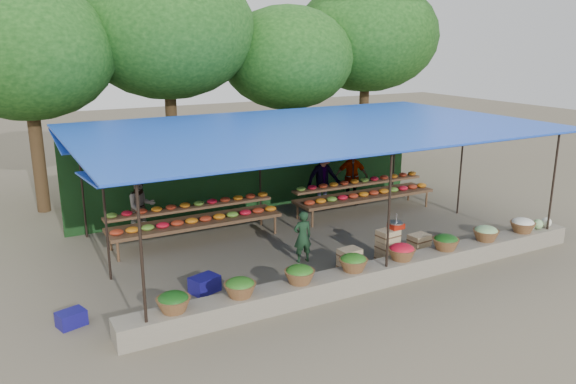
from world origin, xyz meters
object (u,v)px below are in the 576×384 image
crate_counter (386,250)px  blue_crate_back (205,284)px  blue_crate_front (71,319)px  weighing_scale (396,225)px  vendor_seated (303,237)px

crate_counter → blue_crate_back: crate_counter is taller
blue_crate_back → crate_counter: bearing=-25.9°
crate_counter → blue_crate_back: bearing=172.7°
blue_crate_front → blue_crate_back: size_ratio=0.85×
weighing_scale → vendor_seated: 2.06m
blue_crate_back → vendor_seated: bearing=-8.5°
crate_counter → blue_crate_front: (-6.50, 0.32, -0.17)m
crate_counter → blue_crate_back: size_ratio=4.45×
crate_counter → vendor_seated: size_ratio=2.03×
weighing_scale → blue_crate_front: 6.78m
vendor_seated → blue_crate_front: (-4.93, -0.63, -0.45)m
weighing_scale → blue_crate_front: size_ratio=0.75×
weighing_scale → blue_crate_front: (-6.74, 0.32, -0.71)m
weighing_scale → blue_crate_front: bearing=177.3°
crate_counter → vendor_seated: bearing=148.7°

